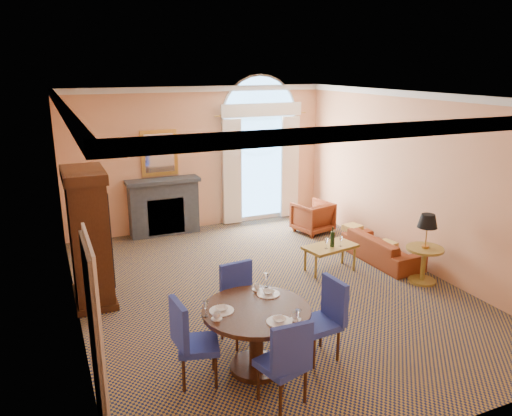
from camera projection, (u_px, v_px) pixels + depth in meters
name	position (u px, v px, depth m)	size (l,w,h in m)	color
ground	(268.00, 289.00, 8.41)	(7.50, 7.50, 0.00)	#131A3B
room_envelope	(251.00, 136.00, 8.29)	(6.04, 7.52, 3.45)	#E9A06F
armoire	(89.00, 239.00, 7.77)	(0.62, 1.09, 2.14)	black
dining_table	(256.00, 325.00, 6.05)	(1.32, 1.32, 1.03)	black
dining_chair_north	(238.00, 297.00, 6.79)	(0.56, 0.56, 1.07)	navy
dining_chair_south	(287.00, 358.00, 5.37)	(0.59, 0.59, 1.07)	navy
dining_chair_east	(326.00, 314.00, 6.34)	(0.53, 0.52, 1.07)	navy
dining_chair_west	(189.00, 337.00, 5.80)	(0.58, 0.58, 1.07)	navy
sofa	(382.00, 248.00, 9.59)	(1.74, 0.68, 0.51)	maroon
armchair	(312.00, 217.00, 11.22)	(0.75, 0.77, 0.70)	maroon
coffee_table	(330.00, 247.00, 9.07)	(1.04, 0.70, 0.85)	olive
side_table	(426.00, 241.00, 8.50)	(0.64, 0.64, 1.21)	olive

